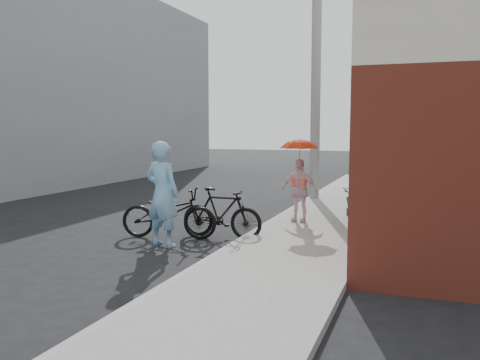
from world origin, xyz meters
The scene contains 11 objects.
ground centered at (0.00, 0.00, 0.00)m, with size 80.00×80.00×0.00m, color black.
sidewalk centered at (2.10, 2.00, 0.06)m, with size 2.20×24.00×0.12m, color gray.
curb centered at (0.94, 2.00, 0.06)m, with size 0.12×24.00×0.12m, color #9E9E99.
utility_pole centered at (1.10, 6.00, 3.50)m, with size 0.28×0.28×7.00m, color #9E9E99.
officer centered at (-0.38, -0.57, 0.98)m, with size 0.71×0.47×1.96m, color #7FB9E2.
bike_left centered at (-0.60, 0.08, 0.51)m, with size 0.67×1.93×1.01m, color black.
bike_right centered at (0.38, 0.45, 0.50)m, with size 0.47×1.68×1.01m, color black.
kimono_woman centered at (1.55, 2.14, 0.82)m, with size 0.82×0.34×1.39m, color #F6CFD8.
parasol centered at (1.55, 2.14, 1.87)m, with size 0.81×0.81×0.72m, color #EB451B.
planter centered at (2.66, 3.15, 0.21)m, with size 0.35×0.35×0.18m, color black.
potted_plant centered at (2.66, 3.15, 0.63)m, with size 0.59×0.51×0.65m, color #2D6729.
Camera 1 is at (4.13, -8.80, 2.20)m, focal length 38.00 mm.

